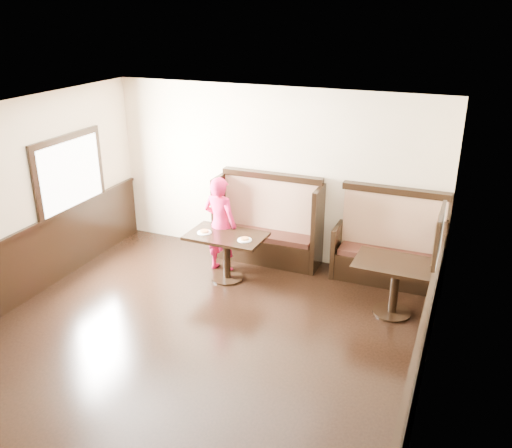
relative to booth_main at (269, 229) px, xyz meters
The scene contains 9 objects.
ground 3.34m from the booth_main, 90.00° to the right, with size 7.00×7.00×0.00m, color black.
room_shell 3.03m from the booth_main, 95.65° to the right, with size 7.00×7.00×7.00m.
booth_main is the anchor object (origin of this frame).
booth_neighbor 1.95m from the booth_main, ahead, with size 1.65×0.72×1.45m.
table_main 0.97m from the booth_main, 110.07° to the right, with size 1.17×0.75×0.74m.
table_neighbor 2.40m from the booth_main, 23.90° to the right, with size 1.12×0.75×0.77m.
child 0.90m from the booth_main, 129.68° to the right, with size 0.56×0.37×1.54m, color #C91548.
pizza_plate_left 1.20m from the booth_main, 124.32° to the right, with size 0.22×0.22×0.04m.
pizza_plate_right 1.03m from the booth_main, 89.59° to the right, with size 0.21×0.21×0.04m.
Camera 1 is at (2.91, -4.33, 3.93)m, focal length 38.00 mm.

